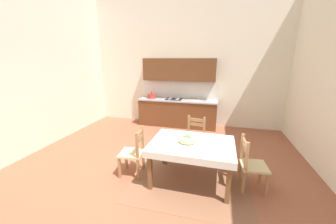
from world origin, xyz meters
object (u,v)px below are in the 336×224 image
Objects in this scene: kitchen_cabinetry at (178,100)px; dining_chair_kitchen_side at (194,139)px; dining_table at (192,149)px; fruit_bowl at (187,139)px; dining_chair_window_side at (251,165)px; dining_chair_tv_side at (133,153)px.

kitchen_cabinetry is 2.26m from dining_chair_kitchen_side.
dining_table is 4.90× the size of fruit_bowl.
dining_chair_kitchen_side and dining_chair_window_side have the same top height.
dining_chair_kitchen_side reaches higher than dining_table.
fruit_bowl is (-0.09, -0.00, 0.17)m from dining_table.
dining_chair_tv_side is at bearing -177.45° from dining_chair_window_side.
kitchen_cabinetry reaches higher than dining_chair_tv_side.
dining_chair_tv_side is 3.10× the size of fruit_bowl.
dining_chair_tv_side reaches higher than dining_table.
dining_chair_kitchen_side is 1.39m from dining_chair_window_side.
dining_chair_window_side is at bearing 1.99° from fruit_bowl.
kitchen_cabinetry is 8.58× the size of fruit_bowl.
kitchen_cabinetry is 3.52m from dining_chair_window_side.
kitchen_cabinetry is 3.08m from fruit_bowl.
dining_chair_kitchen_side is (1.05, 0.97, 0.00)m from dining_chair_tv_side.
kitchen_cabinetry is at bearing 104.88° from fruit_bowl.
dining_chair_tv_side is (-1.11, -0.06, -0.20)m from dining_table.
dining_chair_tv_side is 1.00× the size of dining_chair_kitchen_side.
dining_chair_window_side is at bearing -57.26° from kitchen_cabinetry.
dining_chair_tv_side is 1.43m from dining_chair_kitchen_side.
kitchen_cabinetry is 1.75× the size of dining_table.
fruit_bowl is at bearing 3.15° from dining_chair_tv_side.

